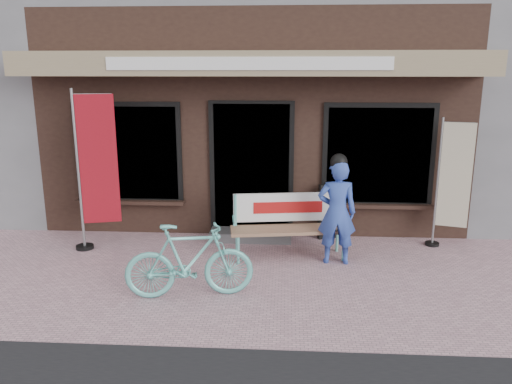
# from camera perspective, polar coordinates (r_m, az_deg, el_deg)

# --- Properties ---
(ground) EXTENTS (70.00, 70.00, 0.00)m
(ground) POSITION_cam_1_polar(r_m,az_deg,el_deg) (6.47, -1.74, -10.55)
(ground) COLOR #CA9AA6
(ground) RESTS_ON ground
(storefront) EXTENTS (7.00, 6.77, 6.00)m
(storefront) POSITION_cam_1_polar(r_m,az_deg,el_deg) (10.85, 0.61, 15.55)
(storefront) COLOR black
(storefront) RESTS_ON ground
(bench) EXTENTS (1.74, 0.67, 0.92)m
(bench) POSITION_cam_1_polar(r_m,az_deg,el_deg) (7.27, 3.77, -3.24)
(bench) COLOR #62C1B8
(bench) RESTS_ON ground
(person) EXTENTS (0.54, 0.36, 1.57)m
(person) POSITION_cam_1_polar(r_m,az_deg,el_deg) (7.01, 9.23, -2.07)
(person) COLOR #314CA9
(person) RESTS_ON ground
(bicycle) EXTENTS (1.58, 0.70, 0.92)m
(bicycle) POSITION_cam_1_polar(r_m,az_deg,el_deg) (6.03, -7.62, -7.79)
(bicycle) COLOR #62C1B8
(bicycle) RESTS_ON ground
(nobori_red) EXTENTS (0.72, 0.32, 2.41)m
(nobori_red) POSITION_cam_1_polar(r_m,az_deg,el_deg) (7.77, -17.89, 2.59)
(nobori_red) COLOR gray
(nobori_red) RESTS_ON ground
(nobori_cream) EXTENTS (0.59, 0.28, 1.99)m
(nobori_cream) POSITION_cam_1_polar(r_m,az_deg,el_deg) (8.03, 21.46, 1.05)
(nobori_cream) COLOR gray
(nobori_cream) RESTS_ON ground
(menu_stand) EXTENTS (0.45, 0.24, 0.90)m
(menu_stand) POSITION_cam_1_polar(r_m,az_deg,el_deg) (8.12, 8.67, -2.11)
(menu_stand) COLOR black
(menu_stand) RESTS_ON ground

